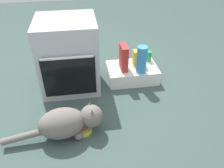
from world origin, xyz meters
The scene contains 9 objects.
ground centered at (0.00, 0.00, 0.00)m, with size 8.00×8.00×0.00m, color #384C47.
oven centered at (0.03, 0.45, 0.37)m, with size 0.59×0.61×0.75m.
pantry_cabinet centered at (0.72, 0.46, 0.08)m, with size 0.56×0.38×0.16m, color white.
food_bowl centered at (0.13, -0.29, 0.03)m, with size 0.15×0.15×0.08m.
cat centered at (0.01, -0.30, 0.15)m, with size 0.83×0.30×0.28m.
snack_bag centered at (0.80, 0.49, 0.25)m, with size 0.12×0.09×0.18m, color yellow.
cereal_box centered at (0.62, 0.43, 0.30)m, with size 0.07×0.18×0.28m, color #B72D28.
water_bottle centered at (0.79, 0.34, 0.31)m, with size 0.11×0.11×0.30m, color #388CD1.
soda_can centered at (0.94, 0.57, 0.22)m, with size 0.07×0.07×0.12m, color green.
Camera 1 is at (0.16, -1.66, 1.47)m, focal length 35.88 mm.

